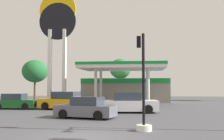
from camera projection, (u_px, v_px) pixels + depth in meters
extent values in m
plane|color=#47474C|center=(83.00, 137.00, 10.87)|extent=(90.00, 90.00, 0.00)
cube|color=gray|center=(126.00, 90.00, 36.18)|extent=(11.72, 5.32, 3.20)
cube|color=#148C38|center=(125.00, 81.00, 33.57)|extent=(11.72, 0.12, 0.60)
cube|color=white|center=(123.00, 68.00, 30.10)|extent=(9.59, 6.67, 0.35)
cube|color=#148C38|center=(123.00, 65.00, 30.12)|extent=(9.69, 6.77, 0.30)
cylinder|color=silver|center=(96.00, 87.00, 28.47)|extent=(0.32, 0.32, 4.10)
cylinder|color=silver|center=(148.00, 87.00, 27.82)|extent=(0.32, 0.32, 4.10)
cylinder|color=silver|center=(101.00, 87.00, 32.10)|extent=(0.32, 0.32, 4.10)
cylinder|color=silver|center=(147.00, 87.00, 31.46)|extent=(0.32, 0.32, 4.10)
cube|color=#4C4C51|center=(123.00, 100.00, 29.87)|extent=(0.90, 0.60, 1.10)
cube|color=white|center=(50.00, 66.00, 32.87)|extent=(0.40, 0.56, 9.42)
cube|color=white|center=(64.00, 66.00, 32.66)|extent=(0.40, 0.56, 9.42)
cylinder|color=black|center=(58.00, 21.00, 33.13)|extent=(4.80, 0.22, 4.80)
cylinder|color=#F2B20C|center=(58.00, 10.00, 33.24)|extent=(4.80, 0.22, 4.80)
cube|color=white|center=(58.00, 16.00, 33.23)|extent=(4.41, 0.08, 0.86)
cylinder|color=black|center=(145.00, 107.00, 21.97)|extent=(0.72, 0.31, 0.70)
cylinder|color=black|center=(148.00, 109.00, 20.10)|extent=(0.72, 0.31, 0.70)
cylinder|color=black|center=(112.00, 107.00, 22.00)|extent=(0.72, 0.31, 0.70)
cylinder|color=black|center=(112.00, 109.00, 20.13)|extent=(0.72, 0.31, 0.70)
cube|color=silver|center=(129.00, 105.00, 21.06)|extent=(4.76, 2.38, 0.83)
cube|color=#2D3842|center=(127.00, 97.00, 21.11)|extent=(2.35, 1.92, 0.70)
cube|color=black|center=(157.00, 107.00, 21.03)|extent=(0.32, 1.83, 0.26)
cylinder|color=black|center=(45.00, 106.00, 23.31)|extent=(0.73, 0.36, 0.70)
cylinder|color=black|center=(56.00, 105.00, 25.11)|extent=(0.73, 0.36, 0.70)
cylinder|color=black|center=(74.00, 107.00, 22.49)|extent=(0.73, 0.36, 0.70)
cylinder|color=black|center=(83.00, 105.00, 24.29)|extent=(0.73, 0.36, 0.70)
cube|color=orange|center=(64.00, 103.00, 23.81)|extent=(4.88, 2.72, 0.83)
cube|color=#2D3842|center=(66.00, 95.00, 23.81)|extent=(2.46, 2.08, 0.70)
cube|color=black|center=(43.00, 104.00, 24.46)|extent=(0.46, 1.83, 0.26)
cylinder|color=black|center=(63.00, 114.00, 17.08)|extent=(0.64, 0.34, 0.61)
cylinder|color=black|center=(75.00, 112.00, 18.63)|extent=(0.64, 0.34, 0.61)
cylinder|color=black|center=(98.00, 115.00, 16.27)|extent=(0.64, 0.34, 0.61)
cylinder|color=black|center=(107.00, 113.00, 17.82)|extent=(0.64, 0.34, 0.61)
cube|color=slate|center=(86.00, 110.00, 17.46)|extent=(4.29, 2.52, 0.73)
cube|color=#2D3842|center=(88.00, 101.00, 17.45)|extent=(2.20, 1.88, 0.61)
cube|color=black|center=(60.00, 111.00, 18.10)|extent=(0.46, 1.59, 0.23)
cylinder|color=black|center=(32.00, 105.00, 25.06)|extent=(0.63, 0.24, 0.62)
cylinder|color=black|center=(25.00, 106.00, 23.40)|extent=(0.63, 0.24, 0.62)
cylinder|color=black|center=(7.00, 105.00, 25.24)|extent=(0.63, 0.24, 0.62)
cube|color=#1E5928|center=(16.00, 104.00, 24.33)|extent=(4.13, 1.86, 0.73)
cube|color=#2D3842|center=(15.00, 97.00, 24.38)|extent=(1.99, 1.59, 0.62)
cube|color=black|center=(36.00, 105.00, 24.18)|extent=(0.18, 1.62, 0.23)
cylinder|color=silver|center=(144.00, 128.00, 12.41)|extent=(0.77, 0.77, 0.29)
cylinder|color=black|center=(143.00, 79.00, 12.56)|extent=(0.14, 0.14, 4.46)
cube|color=black|center=(139.00, 42.00, 12.86)|extent=(0.21, 0.20, 0.57)
sphere|color=red|center=(139.00, 39.00, 12.99)|extent=(0.15, 0.15, 0.15)
sphere|color=#D89E0C|center=(139.00, 42.00, 12.98)|extent=(0.15, 0.15, 0.15)
sphere|color=green|center=(139.00, 46.00, 12.97)|extent=(0.15, 0.15, 0.15)
cylinder|color=brown|center=(35.00, 90.00, 42.23)|extent=(0.32, 0.32, 3.04)
ellipsoid|color=#226633|center=(35.00, 71.00, 42.43)|extent=(4.20, 4.20, 3.71)
cylinder|color=brown|center=(120.00, 88.00, 40.63)|extent=(0.29, 0.29, 3.65)
ellipsoid|color=#297236|center=(120.00, 69.00, 40.82)|extent=(3.37, 3.37, 3.16)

